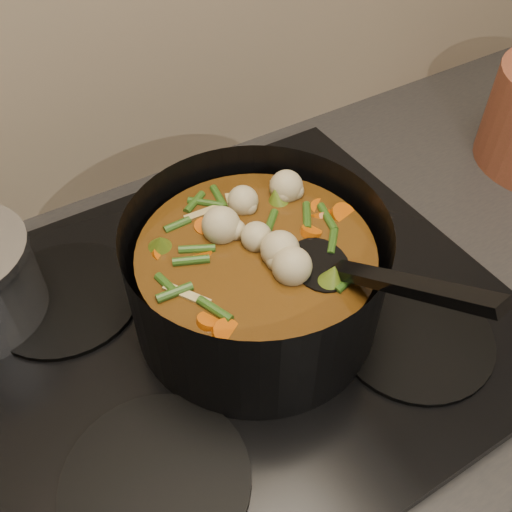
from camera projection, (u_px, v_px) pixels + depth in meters
counter at (242, 479)px, 1.01m from camera, size 2.64×0.64×0.91m
stovetop at (235, 321)px, 0.67m from camera, size 0.62×0.54×0.03m
stockpot at (257, 276)px, 0.63m from camera, size 0.29×0.38×0.21m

